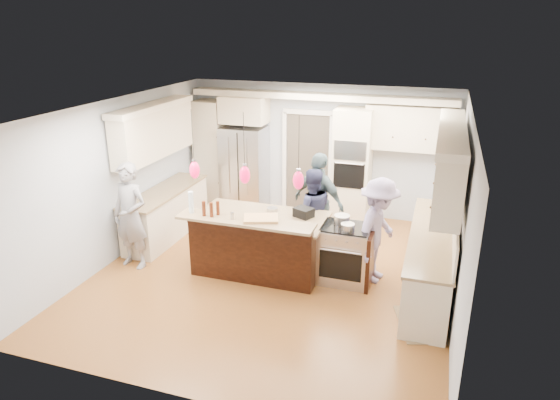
# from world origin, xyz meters

# --- Properties ---
(ground_plane) EXTENTS (6.00, 6.00, 0.00)m
(ground_plane) POSITION_xyz_m (0.00, 0.00, 0.00)
(ground_plane) COLOR #AD692F
(ground_plane) RESTS_ON ground
(room_shell) EXTENTS (5.54, 6.04, 2.72)m
(room_shell) POSITION_xyz_m (0.00, 0.00, 1.82)
(room_shell) COLOR #B2BCC6
(room_shell) RESTS_ON ground
(refrigerator) EXTENTS (0.90, 0.70, 1.80)m
(refrigerator) POSITION_xyz_m (-1.55, 2.64, 0.90)
(refrigerator) COLOR #B7B7BC
(refrigerator) RESTS_ON ground
(oven_column) EXTENTS (0.72, 0.69, 2.30)m
(oven_column) POSITION_xyz_m (0.75, 2.67, 1.15)
(oven_column) COLOR beige
(oven_column) RESTS_ON ground
(back_upper_cabinets) EXTENTS (5.30, 0.61, 2.54)m
(back_upper_cabinets) POSITION_xyz_m (-0.75, 2.76, 1.67)
(back_upper_cabinets) COLOR beige
(back_upper_cabinets) RESTS_ON ground
(right_counter_run) EXTENTS (0.64, 3.10, 2.51)m
(right_counter_run) POSITION_xyz_m (2.44, 0.30, 1.06)
(right_counter_run) COLOR beige
(right_counter_run) RESTS_ON ground
(left_cabinets) EXTENTS (0.64, 2.30, 2.51)m
(left_cabinets) POSITION_xyz_m (-2.44, 0.80, 1.06)
(left_cabinets) COLOR beige
(left_cabinets) RESTS_ON ground
(kitchen_island) EXTENTS (2.10, 1.46, 1.12)m
(kitchen_island) POSITION_xyz_m (-0.25, 0.07, 0.48)
(kitchen_island) COLOR black
(kitchen_island) RESTS_ON ground
(island_range) EXTENTS (0.82, 0.71, 0.92)m
(island_range) POSITION_xyz_m (1.16, 0.15, 0.46)
(island_range) COLOR #B7B7BC
(island_range) RESTS_ON ground
(pendant_lights) EXTENTS (1.75, 0.15, 1.03)m
(pendant_lights) POSITION_xyz_m (-0.25, -0.51, 1.80)
(pendant_lights) COLOR black
(pendant_lights) RESTS_ON ground
(person_bar_end) EXTENTS (0.71, 0.52, 1.78)m
(person_bar_end) POSITION_xyz_m (-2.30, -0.45, 0.89)
(person_bar_end) COLOR gray
(person_bar_end) RESTS_ON ground
(person_far_left) EXTENTS (0.94, 0.86, 1.57)m
(person_far_left) POSITION_xyz_m (0.39, 0.85, 0.79)
(person_far_left) COLOR #272B4C
(person_far_left) RESTS_ON ground
(person_far_right) EXTENTS (1.13, 0.84, 1.78)m
(person_far_right) POSITION_xyz_m (0.47, 1.10, 0.89)
(person_far_right) COLOR #465C63
(person_far_right) RESTS_ON ground
(person_range_side) EXTENTS (0.85, 1.19, 1.68)m
(person_range_side) POSITION_xyz_m (1.60, 0.32, 0.84)
(person_range_side) COLOR #8B7FAB
(person_range_side) RESTS_ON ground
(floor_rug) EXTENTS (0.87, 1.06, 0.01)m
(floor_rug) POSITION_xyz_m (2.40, -0.75, 0.01)
(floor_rug) COLOR #997D53
(floor_rug) RESTS_ON ground
(water_bottle) EXTENTS (0.10, 0.10, 0.34)m
(water_bottle) POSITION_xyz_m (-1.13, -0.53, 1.29)
(water_bottle) COLOR silver
(water_bottle) RESTS_ON kitchen_island
(beer_bottle_a) EXTENTS (0.07, 0.07, 0.23)m
(beer_bottle_a) POSITION_xyz_m (-0.89, -0.59, 1.23)
(beer_bottle_a) COLOR #4C1E0D
(beer_bottle_a) RESTS_ON kitchen_island
(beer_bottle_b) EXTENTS (0.06, 0.06, 0.23)m
(beer_bottle_b) POSITION_xyz_m (-0.77, -0.59, 1.23)
(beer_bottle_b) COLOR #4C1E0D
(beer_bottle_b) RESTS_ON kitchen_island
(beer_bottle_c) EXTENTS (0.07, 0.07, 0.21)m
(beer_bottle_c) POSITION_xyz_m (-0.71, -0.49, 1.23)
(beer_bottle_c) COLOR #4C1E0D
(beer_bottle_c) RESTS_ON kitchen_island
(drink_can) EXTENTS (0.07, 0.07, 0.10)m
(drink_can) POSITION_xyz_m (-0.44, -0.58, 1.17)
(drink_can) COLOR #B7B7BC
(drink_can) RESTS_ON kitchen_island
(cutting_board) EXTENTS (0.59, 0.51, 0.04)m
(cutting_board) POSITION_xyz_m (-0.03, -0.47, 1.14)
(cutting_board) COLOR tan
(cutting_board) RESTS_ON kitchen_island
(pot_large) EXTENTS (0.24, 0.24, 0.14)m
(pot_large) POSITION_xyz_m (1.05, 0.22, 0.99)
(pot_large) COLOR #B7B7BC
(pot_large) RESTS_ON island_range
(pot_small) EXTENTS (0.21, 0.21, 0.10)m
(pot_small) POSITION_xyz_m (1.18, 0.01, 0.97)
(pot_small) COLOR #B7B7BC
(pot_small) RESTS_ON island_range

